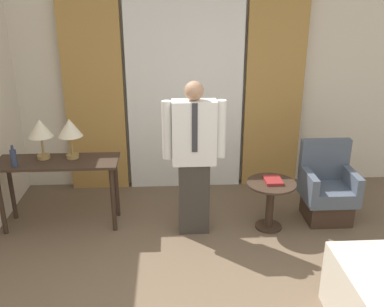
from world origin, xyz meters
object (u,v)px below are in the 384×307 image
person (194,154)px  desk (58,172)px  bottle_near_edge (14,158)px  table_lamp_right (70,129)px  side_table (270,197)px  book (273,180)px  table_lamp_left (40,130)px  armchair (327,191)px

person → desk: bearing=171.3°
bottle_near_edge → person: bearing=-2.7°
table_lamp_right → side_table: bearing=-7.6°
table_lamp_right → book: (2.14, -0.26, -0.53)m
bottle_near_edge → side_table: bearing=-1.5°
table_lamp_left → person: size_ratio=0.27×
bottle_near_edge → book: bearing=-1.0°
table_lamp_right → book: 2.22m
armchair → side_table: (-0.69, -0.19, 0.04)m
table_lamp_left → bottle_near_edge: bearing=-138.5°
bottle_near_edge → armchair: size_ratio=0.26×
desk → table_lamp_left: table_lamp_left is taller
desk → person: bearing=-8.7°
bottle_near_edge → book: (2.69, -0.05, -0.30)m
table_lamp_right → bottle_near_edge: (-0.55, -0.21, -0.23)m
table_lamp_right → side_table: table_lamp_right is taller
armchair → table_lamp_left: bearing=178.2°
book → person: bearing=-177.4°
table_lamp_left → bottle_near_edge: table_lamp_left is taller
table_lamp_left → table_lamp_right: size_ratio=1.00×
side_table → book: (0.02, 0.02, 0.19)m
desk → bottle_near_edge: bearing=-161.1°
desk → person: size_ratio=0.79×
table_lamp_left → book: table_lamp_left is taller
desk → book: bearing=-4.6°
desk → book: (2.30, -0.18, -0.08)m
bottle_near_edge → person: person is taller
book → table_lamp_left: bearing=173.9°
desk → armchair: bearing=-0.4°
table_lamp_left → person: (1.60, -0.30, -0.20)m
desk → armchair: (2.97, -0.02, -0.30)m
table_lamp_right → book: table_lamp_right is taller
armchair → side_table: armchair is taller
table_lamp_right → person: (1.29, -0.30, -0.20)m
desk → bottle_near_edge: (-0.39, -0.13, 0.22)m
table_lamp_right → person: size_ratio=0.27×
book → armchair: bearing=13.8°
book → table_lamp_right: bearing=173.1°
table_lamp_right → bottle_near_edge: bearing=-158.8°
table_lamp_left → armchair: bearing=-1.8°
person → armchair: person is taller
table_lamp_left → armchair: 3.21m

